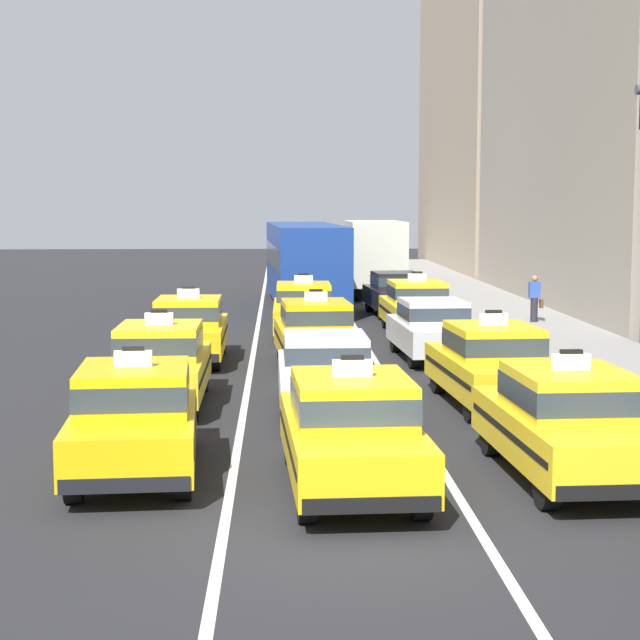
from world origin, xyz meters
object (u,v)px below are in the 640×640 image
Objects in this scene: taxi_center_third at (315,332)px; sedan_right_third at (432,327)px; taxi_left_second at (160,363)px; sedan_center_second at (325,372)px; taxi_center_nearest at (351,430)px; taxi_right_nearest at (567,421)px; sedan_right_fifth at (395,292)px; taxi_left_nearest at (135,417)px; taxi_right_fourth at (416,306)px; pedestrian_mid_block at (535,299)px; bus_center_fifth at (305,260)px; box_truck_right_sixth at (373,255)px; taxi_left_third at (189,328)px; taxi_center_fourth at (304,309)px; taxi_right_second at (491,363)px; taxi_center_sixth at (294,270)px.

sedan_right_third is at bearing 20.27° from taxi_center_third.
taxi_left_second is 1.04× the size of sedan_right_third.
taxi_center_nearest is at bearing -88.50° from sedan_center_second.
taxi_right_nearest is 1.06× the size of sedan_right_third.
taxi_left_nearest is at bearing -106.10° from sedan_right_fifth.
taxi_right_fourth is 4.59m from pedestrian_mid_block.
taxi_left_nearest is at bearing -97.09° from bus_center_fifth.
taxi_left_nearest reaches higher than sedan_right_third.
taxi_left_second is at bearing -104.61° from box_truck_right_sixth.
taxi_left_third reaches higher than pedestrian_mid_block.
bus_center_fifth is at bearing 88.42° from taxi_center_fourth.
taxi_left_nearest is at bearing -101.71° from box_truck_right_sixth.
taxi_right_second is (3.25, -20.53, -0.94)m from bus_center_fifth.
box_truck_right_sixth is at bearing 75.39° from taxi_left_second.
sedan_right_fifth is 8.27m from box_truck_right_sixth.
pedestrian_mid_block is (4.18, 1.91, 0.04)m from taxi_right_fourth.
taxi_left_third is 13.05m from pedestrian_mid_block.
sedan_center_second is 30.18m from taxi_center_sixth.
taxi_left_second is 0.40× the size of bus_center_fifth.
taxi_right_second is at bearing -83.15° from taxi_center_sixth.
box_truck_right_sixth is at bearing 89.62° from sedan_right_third.
taxi_right_nearest is (3.51, -16.58, 0.00)m from taxi_center_fourth.
taxi_left_nearest and taxi_center_third have the same top height.
taxi_right_second is (6.43, 5.05, 0.00)m from taxi_left_nearest.
taxi_center_third is at bearing -89.56° from taxi_center_sixth.
taxi_left_nearest and taxi_center_fourth have the same top height.
taxi_center_fourth is 0.99× the size of taxi_right_fourth.
sedan_right_fifth is 5.47m from pedestrian_mid_block.
sedan_right_third is 0.95× the size of taxi_right_fourth.
taxi_right_fourth is 0.66× the size of box_truck_right_sixth.
taxi_left_second and taxi_left_third have the same top height.
taxi_center_nearest is 0.66× the size of box_truck_right_sixth.
bus_center_fifth is (3.18, 25.58, 0.94)m from taxi_left_nearest.
taxi_left_third and taxi_right_nearest have the same top height.
taxi_center_fourth is at bearing 57.49° from taxi_left_third.
taxi_center_nearest is 35.52m from taxi_center_sixth.
sedan_right_third is at bearing -55.05° from taxi_center_fourth.
taxi_center_nearest is at bearing -89.51° from taxi_center_sixth.
taxi_right_nearest is 1.05× the size of sedan_right_fifth.
taxi_center_fourth is 7.02m from sedan_right_fifth.
taxi_center_fourth and taxi_center_sixth have the same top height.
taxi_left_second is 8.93m from taxi_right_nearest.
taxi_right_fourth is at bearing -89.44° from sedan_right_fifth.
pedestrian_mid_block is at bearing 50.72° from taxi_left_second.
sedan_center_second is 0.62× the size of box_truck_right_sixth.
bus_center_fifth is 10.21m from pedestrian_mid_block.
box_truck_right_sixth is at bearing 76.77° from taxi_center_fourth.
taxi_left_nearest is 6.45m from taxi_right_nearest.
sedan_right_fifth is at bearing 68.45° from taxi_left_second.
sedan_right_third is 8.52m from pedestrian_mid_block.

